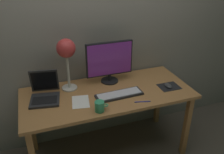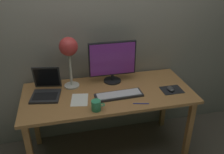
{
  "view_description": "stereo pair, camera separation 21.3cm",
  "coord_description": "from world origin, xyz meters",
  "px_view_note": "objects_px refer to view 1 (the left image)",
  "views": [
    {
      "loc": [
        -0.6,
        -1.84,
        1.89
      ],
      "look_at": [
        0.03,
        -0.05,
        0.92
      ],
      "focal_mm": 38.17,
      "sensor_mm": 36.0,
      "label": 1
    },
    {
      "loc": [
        -0.4,
        -1.9,
        1.89
      ],
      "look_at": [
        0.03,
        -0.05,
        0.92
      ],
      "focal_mm": 38.17,
      "sensor_mm": 36.0,
      "label": 2
    }
  ],
  "objects_px": {
    "mouse": "(168,86)",
    "monitor": "(109,61)",
    "keyboard_main": "(119,95)",
    "pen": "(143,102)",
    "coffee_mug": "(100,106)",
    "desk_lamp": "(66,52)",
    "laptop": "(45,91)"
  },
  "relations": [
    {
      "from": "keyboard_main",
      "to": "coffee_mug",
      "type": "bearing_deg",
      "value": -144.24
    },
    {
      "from": "coffee_mug",
      "to": "pen",
      "type": "relative_size",
      "value": 0.82
    },
    {
      "from": "monitor",
      "to": "desk_lamp",
      "type": "xyz_separation_m",
      "value": [
        -0.41,
        -0.01,
        0.15
      ]
    },
    {
      "from": "desk_lamp",
      "to": "coffee_mug",
      "type": "relative_size",
      "value": 4.34
    },
    {
      "from": "mouse",
      "to": "coffee_mug",
      "type": "bearing_deg",
      "value": -168.21
    },
    {
      "from": "laptop",
      "to": "pen",
      "type": "bearing_deg",
      "value": -24.54
    },
    {
      "from": "monitor",
      "to": "laptop",
      "type": "xyz_separation_m",
      "value": [
        -0.65,
        -0.1,
        -0.16
      ]
    },
    {
      "from": "monitor",
      "to": "pen",
      "type": "relative_size",
      "value": 3.37
    },
    {
      "from": "desk_lamp",
      "to": "pen",
      "type": "distance_m",
      "value": 0.82
    },
    {
      "from": "keyboard_main",
      "to": "laptop",
      "type": "bearing_deg",
      "value": 163.09
    },
    {
      "from": "keyboard_main",
      "to": "desk_lamp",
      "type": "xyz_separation_m",
      "value": [
        -0.41,
        0.29,
        0.37
      ]
    },
    {
      "from": "monitor",
      "to": "mouse",
      "type": "distance_m",
      "value": 0.62
    },
    {
      "from": "keyboard_main",
      "to": "desk_lamp",
      "type": "relative_size",
      "value": 0.89
    },
    {
      "from": "mouse",
      "to": "monitor",
      "type": "bearing_deg",
      "value": 148.05
    },
    {
      "from": "monitor",
      "to": "desk_lamp",
      "type": "relative_size",
      "value": 0.94
    },
    {
      "from": "mouse",
      "to": "desk_lamp",
      "type": "bearing_deg",
      "value": 161.74
    },
    {
      "from": "monitor",
      "to": "laptop",
      "type": "bearing_deg",
      "value": -171.33
    },
    {
      "from": "monitor",
      "to": "keyboard_main",
      "type": "height_order",
      "value": "monitor"
    },
    {
      "from": "mouse",
      "to": "pen",
      "type": "xyz_separation_m",
      "value": [
        -0.35,
        -0.15,
        -0.02
      ]
    },
    {
      "from": "monitor",
      "to": "desk_lamp",
      "type": "bearing_deg",
      "value": -178.61
    },
    {
      "from": "keyboard_main",
      "to": "pen",
      "type": "height_order",
      "value": "keyboard_main"
    },
    {
      "from": "monitor",
      "to": "mouse",
      "type": "relative_size",
      "value": 4.91
    },
    {
      "from": "monitor",
      "to": "keyboard_main",
      "type": "bearing_deg",
      "value": -91.34
    },
    {
      "from": "coffee_mug",
      "to": "pen",
      "type": "bearing_deg",
      "value": 0.34
    },
    {
      "from": "laptop",
      "to": "pen",
      "type": "height_order",
      "value": "laptop"
    },
    {
      "from": "desk_lamp",
      "to": "mouse",
      "type": "xyz_separation_m",
      "value": [
        0.91,
        -0.3,
        -0.36
      ]
    },
    {
      "from": "keyboard_main",
      "to": "monitor",
      "type": "bearing_deg",
      "value": 88.66
    },
    {
      "from": "desk_lamp",
      "to": "mouse",
      "type": "relative_size",
      "value": 5.22
    },
    {
      "from": "monitor",
      "to": "coffee_mug",
      "type": "height_order",
      "value": "monitor"
    },
    {
      "from": "laptop",
      "to": "coffee_mug",
      "type": "relative_size",
      "value": 2.78
    },
    {
      "from": "coffee_mug",
      "to": "mouse",
      "type": "bearing_deg",
      "value": 11.79
    },
    {
      "from": "keyboard_main",
      "to": "laptop",
      "type": "height_order",
      "value": "laptop"
    }
  ]
}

